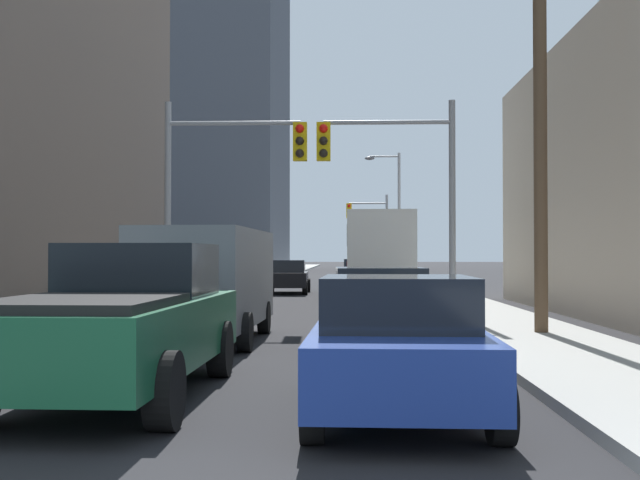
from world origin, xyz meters
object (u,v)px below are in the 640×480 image
traffic_signal_near_right (393,171)px  sedan_blue (397,345)px  pickup_truck_green (122,321)px  city_bus (379,251)px  sedan_navy (358,272)px  sedan_black (288,276)px  cargo_van_grey (208,278)px  traffic_signal_far_right (370,223)px  traffic_signal_near_left (228,172)px  sedan_beige (379,308)px

traffic_signal_near_right → sedan_blue: bearing=-93.3°
pickup_truck_green → traffic_signal_near_right: 12.93m
city_bus → sedan_navy: size_ratio=2.74×
sedan_black → sedan_navy: (3.36, 9.54, 0.00)m
cargo_van_grey → traffic_signal_far_right: (4.48, 39.42, 2.71)m
pickup_truck_green → sedan_black: 26.13m
sedan_navy → traffic_signal_near_left: traffic_signal_near_left is taller
traffic_signal_near_right → traffic_signal_far_right: same height
sedan_blue → traffic_signal_far_right: size_ratio=0.71×
cargo_van_grey → sedan_blue: size_ratio=1.24×
traffic_signal_far_right → city_bus: bearing=-90.7°
sedan_beige → traffic_signal_far_right: (1.08, 40.52, 3.23)m
sedan_beige → traffic_signal_far_right: traffic_signal_far_right is taller
pickup_truck_green → traffic_signal_near_left: traffic_signal_near_left is taller
pickup_truck_green → traffic_signal_far_right: (4.47, 45.54, 3.07)m
cargo_van_grey → sedan_beige: size_ratio=1.24×
sedan_blue → traffic_signal_near_right: (0.75, 12.92, 3.27)m
pickup_truck_green → traffic_signal_near_left: size_ratio=0.91×
sedan_blue → traffic_signal_far_right: traffic_signal_far_right is taller
traffic_signal_near_right → cargo_van_grey: bearing=-125.4°
cargo_van_grey → traffic_signal_near_left: bearing=94.6°
sedan_blue → sedan_black: (-3.20, 27.17, 0.00)m
traffic_signal_near_right → traffic_signal_near_left: bearing=180.0°
city_bus → traffic_signal_near_right: (-0.14, -12.24, 2.11)m
city_bus → traffic_signal_far_right: traffic_signal_far_right is taller
sedan_beige → sedan_navy: 30.65m
sedan_black → traffic_signal_near_right: (3.95, -14.26, 3.27)m
city_bus → traffic_signal_near_right: bearing=-90.7°
cargo_van_grey → sedan_blue: (3.33, -7.17, -0.52)m
sedan_beige → sedan_navy: (0.10, 30.65, 0.00)m
pickup_truck_green → sedan_black: size_ratio=1.28×
pickup_truck_green → sedan_blue: (3.32, -1.05, -0.16)m
cargo_van_grey → sedan_beige: 3.61m
sedan_navy → traffic_signal_near_right: bearing=-88.6°
pickup_truck_green → cargo_van_grey: 6.13m
sedan_beige → sedan_black: size_ratio=1.00×
sedan_black → sedan_beige: bearing=-81.2°
traffic_signal_near_left → traffic_signal_near_right: bearing=-0.0°
pickup_truck_green → sedan_beige: pickup_truck_green is taller
pickup_truck_green → traffic_signal_far_right: bearing=84.4°
sedan_black → pickup_truck_green: bearing=-90.3°
cargo_van_grey → sedan_blue: bearing=-65.1°
city_bus → sedan_black: bearing=153.7°
sedan_blue → sedan_navy: 36.72m
sedan_navy → traffic_signal_far_right: 10.44m
cargo_van_grey → traffic_signal_near_left: traffic_signal_near_left is taller
cargo_van_grey → sedan_black: bearing=89.6°
sedan_navy → traffic_signal_far_right: (0.98, 9.87, 3.23)m
traffic_signal_near_right → traffic_signal_far_right: bearing=89.3°
sedan_beige → sedan_navy: same height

